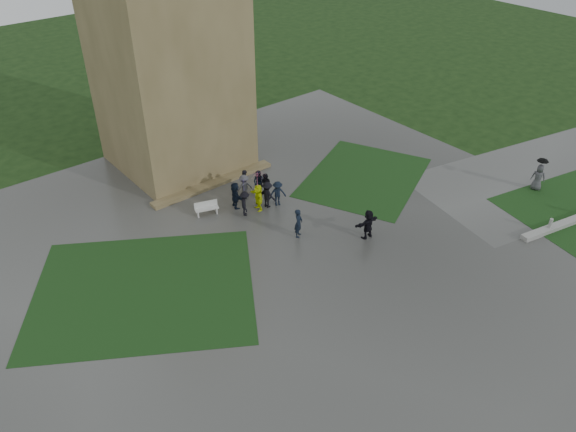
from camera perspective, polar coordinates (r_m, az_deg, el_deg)
ground at (r=30.63m, az=3.32°, el=-4.70°), size 120.00×120.00×0.00m
plaza at (r=31.80m, az=0.91°, el=-2.96°), size 34.00×34.00×0.02m
lawn_inset_left at (r=29.74m, az=-14.42°, el=-7.26°), size 14.10×13.46×0.01m
lawn_inset_right at (r=38.59m, az=7.75°, el=3.94°), size 11.12×10.15×0.01m
tower at (r=37.74m, az=-12.39°, el=17.63°), size 8.00×8.00×18.00m
tower_plinth at (r=37.61m, az=-7.55°, el=3.29°), size 9.00×0.80×0.22m
bench at (r=34.51m, az=-8.27°, el=0.80°), size 1.50×0.88×0.83m
visitor_cluster at (r=34.70m, az=-3.48°, el=2.53°), size 3.31×3.21×2.60m
pedestrian_mid at (r=32.00m, az=1.07°, el=-0.72°), size 0.78×0.73×1.78m
pedestrian_near at (r=32.21m, az=8.13°, el=-0.83°), size 1.69×0.66×1.80m
pedestrian_path at (r=39.76m, az=24.17°, el=3.95°), size 0.91×1.04×2.28m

